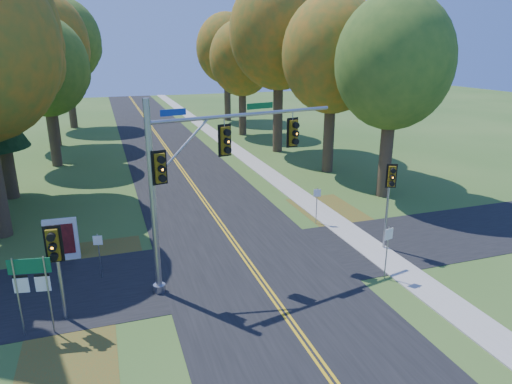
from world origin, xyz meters
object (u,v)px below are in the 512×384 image
object	(u,v)px
traffic_mast	(203,166)
route_sign_cluster	(31,281)
east_signal_pole	(390,186)
info_kiosk	(62,240)

from	to	relation	value
traffic_mast	route_sign_cluster	xyz separation A→B (m)	(-6.36, -1.93, -2.92)
east_signal_pole	info_kiosk	distance (m)	15.44
traffic_mast	east_signal_pole	world-z (taller)	traffic_mast
east_signal_pole	route_sign_cluster	size ratio (longest dim) A/B	1.48
route_sign_cluster	info_kiosk	bearing A→B (deg)	95.75
traffic_mast	east_signal_pole	size ratio (longest dim) A/B	1.93
traffic_mast	info_kiosk	xyz separation A→B (m)	(-5.90, 3.99, -3.97)
east_signal_pole	info_kiosk	xyz separation A→B (m)	(-14.77, 3.88, -2.28)
traffic_mast	east_signal_pole	xyz separation A→B (m)	(8.86, 0.10, -1.69)
east_signal_pole	info_kiosk	size ratio (longest dim) A/B	2.14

